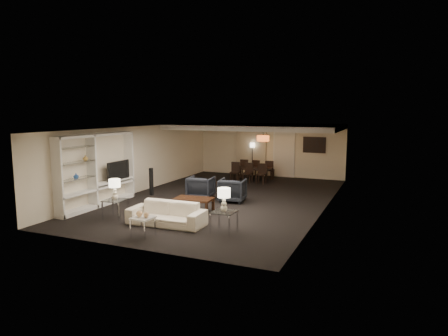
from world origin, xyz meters
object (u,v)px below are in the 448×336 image
coffee_table (194,205)px  floor_lamp (252,159)px  side_table_right (224,222)px  chair_nm (248,173)px  chair_nr (261,174)px  chair_fr (270,170)px  chair_fl (245,168)px  chair_fm (257,169)px  pendant_light (263,138)px  chair_nl (235,172)px  floor_speaker (151,182)px  television (116,170)px  dining_table (253,174)px  vase_blue (76,176)px  sofa (166,214)px  table_lamp_right (224,200)px  armchair_left (201,188)px  armchair_right (232,190)px  table_lamp_left (115,189)px  side_table_left (116,209)px  vase_amber (85,158)px  marble_table (143,227)px

coffee_table → floor_lamp: (-0.59, 7.17, 0.58)m
side_table_right → chair_nm: (-1.85, 6.90, 0.15)m
chair_nr → chair_fr: (0.00, 1.30, 0.00)m
chair_fl → chair_fm: size_ratio=1.00×
pendant_light → chair_nl: pendant_light is taller
floor_speaker → chair_fl: floor_speaker is taller
television → chair_nm: 5.90m
dining_table → side_table_right: bearing=-75.5°
pendant_light → vase_blue: pendant_light is taller
sofa → coffee_table: (0.00, 1.60, -0.10)m
table_lamp_right → sofa: bearing=180.0°
pendant_light → chair_nm: pendant_light is taller
armchair_left → chair_nm: (0.45, 3.60, 0.03)m
armchair_right → table_lamp_right: 3.51m
chair_nm → chair_fm: same height
table_lamp_left → vase_blue: 1.47m
side_table_left → vase_amber: bearing=162.4°
side_table_right → table_lamp_right: 0.57m
table_lamp_left → dining_table: table_lamp_left is taller
coffee_table → chair_nm: (-0.15, 5.30, 0.22)m
armchair_right → chair_nm: (-0.75, 3.60, 0.03)m
floor_speaker → chair_fr: size_ratio=1.17×
vase_blue → chair_nm: vase_blue is taller
sofa → chair_fm: 8.20m
sofa → marble_table: bearing=-91.8°
armchair_left → chair_nm: bearing=-104.7°
sofa → chair_nl: chair_nl is taller
chair_nl → chair_fm: bearing=57.7°
dining_table → floor_lamp: size_ratio=1.04×
television → chair_fl: 6.81m
dining_table → chair_nr: 0.90m
side_table_right → dining_table: (-1.85, 7.55, 0.02)m
side_table_right → chair_fr: 8.30m
floor_lamp → chair_nm: bearing=-76.6°
side_table_right → floor_lamp: size_ratio=0.37×
sofa → chair_fr: 8.22m
floor_speaker → chair_nl: floor_speaker is taller
side_table_right → dining_table: 7.77m
armchair_right → marble_table: (-0.60, -4.40, -0.15)m
marble_table → dining_table: 8.65m
chair_fl → chair_fm: bearing=173.0°
chair_fl → sofa: bearing=88.2°
pendant_light → armchair_left: 4.21m
marble_table → chair_fr: 9.31m
armchair_left → dining_table: size_ratio=0.53×
pendant_light → chair_nl: bearing=-172.2°
side_table_left → table_lamp_left: size_ratio=0.97×
sofa → vase_blue: bearing=177.7°
armchair_right → chair_fm: size_ratio=1.02×
sofa → vase_blue: vase_blue is taller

